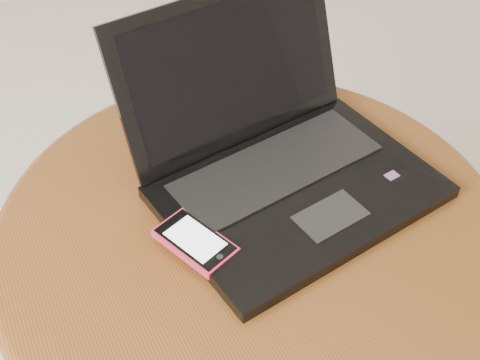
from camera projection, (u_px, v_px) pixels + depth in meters
name	position (u px, v px, depth m)	size (l,w,h in m)	color
table	(251.00, 272.00, 0.92)	(0.70, 0.70, 0.56)	brown
laptop	(279.00, 155.00, 0.87)	(0.40, 0.38, 0.23)	black
phone_black	(197.00, 221.00, 0.83)	(0.09, 0.13, 0.01)	black
phone_pink	(195.00, 242.00, 0.79)	(0.09, 0.12, 0.01)	#D32A4D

